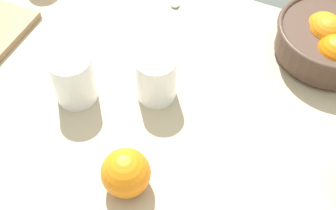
{
  "coord_description": "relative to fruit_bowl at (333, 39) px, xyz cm",
  "views": [
    {
      "loc": [
        20.13,
        -45.83,
        70.0
      ],
      "look_at": [
        -0.95,
        -2.52,
        8.61
      ],
      "focal_mm": 46.11,
      "sensor_mm": 36.0,
      "label": 1
    }
  ],
  "objects": [
    {
      "name": "juice_glass",
      "position": [
        -44.14,
        -34.74,
        -0.33
      ],
      "size": [
        8.5,
        8.5,
        10.85
      ],
      "color": "white",
      "rests_on": "ground_plane"
    },
    {
      "name": "loose_orange_1",
      "position": [
        -24.56,
        -48.29,
        -0.63
      ],
      "size": [
        8.73,
        8.73,
        8.73
      ],
      "primitive_type": "sphere",
      "color": "orange",
      "rests_on": "ground_plane"
    },
    {
      "name": "fruit_bowl",
      "position": [
        0.0,
        0.0,
        0.0
      ],
      "size": [
        24.69,
        24.69,
        10.64
      ],
      "color": "#473328",
      "rests_on": "ground_plane"
    },
    {
      "name": "ground_plane",
      "position": [
        -22.14,
        -32.18,
        -6.49
      ],
      "size": [
        145.03,
        87.15,
        3.0
      ],
      "primitive_type": "cube",
      "color": "tan"
    },
    {
      "name": "second_glass",
      "position": [
        -29.51,
        -27.01,
        -0.52
      ],
      "size": [
        8.31,
        8.31,
        10.26
      ],
      "color": "white",
      "rests_on": "ground_plane"
    }
  ]
}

